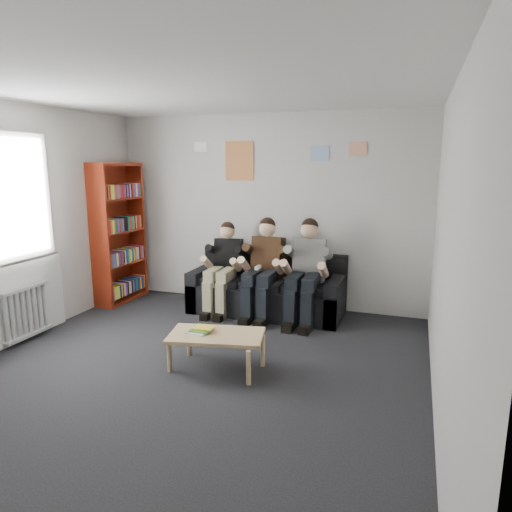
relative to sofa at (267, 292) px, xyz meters
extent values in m
plane|color=black|center=(-0.15, -2.11, -0.29)|extent=(5.00, 5.00, 0.00)
plane|color=white|center=(-0.15, -2.11, 2.41)|extent=(5.00, 5.00, 0.00)
plane|color=beige|center=(-0.15, 0.39, 1.06)|extent=(4.50, 0.00, 4.50)
plane|color=beige|center=(2.10, -2.11, 1.06)|extent=(0.00, 5.00, 5.00)
cube|color=black|center=(0.00, -0.04, -0.09)|extent=(2.06, 0.84, 0.39)
cube|color=black|center=(0.00, 0.29, 0.31)|extent=(2.06, 0.19, 0.40)
cube|color=black|center=(-0.95, -0.04, -0.01)|extent=(0.17, 0.84, 0.56)
cube|color=black|center=(0.95, -0.04, -0.01)|extent=(0.17, 0.84, 0.56)
cube|color=black|center=(0.00, -0.12, 0.15)|extent=(1.73, 0.58, 0.09)
cube|color=maroon|center=(-2.23, -0.19, 0.73)|extent=(0.30, 0.91, 2.03)
cube|color=tan|center=(0.07, -1.87, 0.06)|extent=(0.92, 0.51, 0.04)
cylinder|color=tan|center=(-0.34, -2.08, -0.12)|extent=(0.05, 0.05, 0.33)
cylinder|color=tan|center=(0.49, -2.08, -0.12)|extent=(0.05, 0.05, 0.33)
cylinder|color=tan|center=(-0.34, -1.66, -0.12)|extent=(0.05, 0.05, 0.33)
cylinder|color=tan|center=(0.49, -1.66, -0.12)|extent=(0.05, 0.05, 0.33)
cube|color=silver|center=(-0.11, -1.92, 0.09)|extent=(0.20, 0.15, 0.02)
cube|color=#5DAF3E|center=(-0.09, -1.88, 0.11)|extent=(0.20, 0.15, 0.02)
cube|color=yellow|center=(-0.07, -1.85, 0.12)|extent=(0.20, 0.15, 0.02)
cube|color=black|center=(-0.58, 0.00, 0.45)|extent=(0.37, 0.27, 0.53)
sphere|color=#E9B58E|center=(-0.58, -0.03, 0.82)|extent=(0.21, 0.21, 0.21)
sphere|color=black|center=(-0.58, -0.02, 0.85)|extent=(0.20, 0.20, 0.20)
cube|color=#98936D|center=(-0.58, -0.28, 0.27)|extent=(0.34, 0.43, 0.14)
cube|color=#98936D|center=(-0.58, -0.48, -0.04)|extent=(0.32, 0.13, 0.49)
cube|color=black|center=(-0.58, -0.54, -0.24)|extent=(0.32, 0.24, 0.09)
cube|color=#4F301A|center=(0.00, 0.01, 0.48)|extent=(0.41, 0.30, 0.58)
sphere|color=#E9B58E|center=(0.00, -0.03, 0.88)|extent=(0.23, 0.23, 0.23)
sphere|color=black|center=(0.00, -0.01, 0.92)|extent=(0.22, 0.22, 0.22)
cube|color=black|center=(0.00, -0.30, 0.27)|extent=(0.37, 0.47, 0.15)
cube|color=black|center=(0.00, -0.52, -0.04)|extent=(0.35, 0.14, 0.49)
cube|color=black|center=(0.00, -0.59, -0.24)|extent=(0.35, 0.27, 0.10)
cube|color=silver|center=(0.00, -0.40, 0.43)|extent=(0.04, 0.14, 0.04)
cube|color=beige|center=(0.58, 0.01, 0.48)|extent=(0.42, 0.31, 0.59)
sphere|color=#E9B58E|center=(0.58, -0.03, 0.89)|extent=(0.23, 0.23, 0.23)
sphere|color=black|center=(0.58, -0.01, 0.93)|extent=(0.22, 0.22, 0.22)
cube|color=black|center=(0.58, -0.30, 0.27)|extent=(0.38, 0.48, 0.16)
cube|color=black|center=(0.58, -0.53, -0.04)|extent=(0.36, 0.15, 0.49)
cube|color=black|center=(0.58, -0.59, -0.23)|extent=(0.36, 0.27, 0.10)
cylinder|color=silver|center=(-2.30, -2.19, 0.06)|extent=(0.06, 0.06, 0.60)
cylinder|color=silver|center=(-2.30, -2.11, 0.06)|extent=(0.06, 0.06, 0.60)
cylinder|color=silver|center=(-2.30, -2.03, 0.06)|extent=(0.06, 0.06, 0.60)
cylinder|color=silver|center=(-2.30, -1.95, 0.06)|extent=(0.06, 0.06, 0.60)
cylinder|color=silver|center=(-2.30, -1.87, 0.06)|extent=(0.06, 0.06, 0.60)
cylinder|color=silver|center=(-2.30, -1.79, 0.06)|extent=(0.06, 0.06, 0.60)
cylinder|color=silver|center=(-2.30, -1.71, 0.06)|extent=(0.06, 0.06, 0.60)
cylinder|color=silver|center=(-2.30, -1.63, 0.06)|extent=(0.06, 0.06, 0.60)
cube|color=silver|center=(-2.30, -1.91, -0.22)|extent=(0.10, 0.64, 0.04)
cube|color=silver|center=(-2.30, -1.91, 0.34)|extent=(0.10, 0.64, 0.04)
cube|color=white|center=(-2.38, -1.91, 1.36)|extent=(0.02, 1.00, 1.30)
cube|color=white|center=(-2.37, -1.91, 2.04)|extent=(0.05, 1.12, 0.06)
cube|color=white|center=(-2.37, -1.91, 0.68)|extent=(0.05, 1.12, 0.06)
cube|color=white|center=(-2.37, -1.91, 0.16)|extent=(0.03, 1.30, 0.90)
cube|color=gold|center=(-0.55, 0.38, 1.76)|extent=(0.42, 0.01, 0.55)
cube|color=#4381E6|center=(0.60, 0.38, 1.86)|extent=(0.25, 0.01, 0.20)
cube|color=#D342A2|center=(1.10, 0.38, 1.91)|extent=(0.22, 0.01, 0.18)
cube|color=white|center=(-1.15, 0.38, 1.96)|extent=(0.20, 0.01, 0.14)
camera|label=1|loc=(1.85, -5.76, 1.74)|focal=32.00mm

